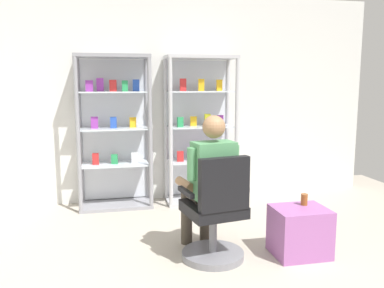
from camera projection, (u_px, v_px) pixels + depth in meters
back_wall at (155, 99)px, 5.33m from camera, size 6.00×0.10×2.70m
display_cabinet_left at (114, 131)px, 5.04m from camera, size 0.90×0.45×1.90m
display_cabinet_right at (199, 129)px, 5.27m from camera, size 0.90×0.45×1.90m
office_chair at (216, 218)px, 3.52m from camera, size 0.60×0.56×0.96m
seated_shopkeeper at (208, 178)px, 3.62m from camera, size 0.53×0.60×1.29m
storage_crate at (300, 231)px, 3.66m from camera, size 0.48×0.40×0.44m
tea_glass at (304, 199)px, 3.72m from camera, size 0.06×0.06×0.11m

